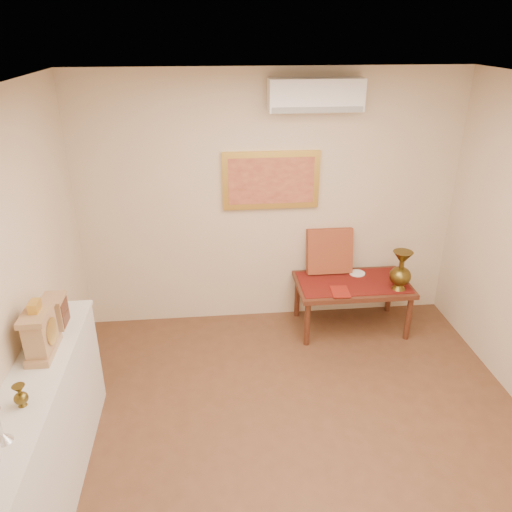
{
  "coord_description": "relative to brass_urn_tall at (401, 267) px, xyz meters",
  "views": [
    {
      "loc": [
        -0.65,
        -2.7,
        3.04
      ],
      "look_at": [
        -0.26,
        1.15,
        1.25
      ],
      "focal_mm": 35.0,
      "sensor_mm": 36.0,
      "label": 1
    }
  ],
  "objects": [
    {
      "name": "floor",
      "position": [
        -1.28,
        -1.69,
        -0.81
      ],
      "size": [
        4.5,
        4.5,
        0.0
      ],
      "primitive_type": "plane",
      "color": "brown",
      "rests_on": "ground"
    },
    {
      "name": "ceiling",
      "position": [
        -1.28,
        -1.69,
        1.89
      ],
      "size": [
        4.5,
        4.5,
        0.0
      ],
      "primitive_type": "plane",
      "rotation": [
        3.14,
        0.0,
        0.0
      ],
      "color": "white",
      "rests_on": "ground"
    },
    {
      "name": "wall_back",
      "position": [
        -1.28,
        0.56,
        0.54
      ],
      "size": [
        4.0,
        0.02,
        2.7
      ],
      "primitive_type": "cube",
      "color": "beige",
      "rests_on": "ground"
    },
    {
      "name": "brass_urn_small",
      "position": [
        -3.09,
        -1.93,
        0.26
      ],
      "size": [
        0.09,
        0.09,
        0.19
      ],
      "primitive_type": null,
      "color": "brown",
      "rests_on": "display_ledge"
    },
    {
      "name": "table_cloth",
      "position": [
        -0.43,
        0.19,
        -0.26
      ],
      "size": [
        1.14,
        0.59,
        0.01
      ],
      "primitive_type": "cube",
      "color": "maroon",
      "rests_on": "low_table"
    },
    {
      "name": "brass_urn_tall",
      "position": [
        0.0,
        0.0,
        0.0
      ],
      "size": [
        0.23,
        0.23,
        0.51
      ],
      "primitive_type": null,
      "color": "brown",
      "rests_on": "table_cloth"
    },
    {
      "name": "plate",
      "position": [
        -0.33,
        0.38,
        -0.25
      ],
      "size": [
        0.17,
        0.17,
        0.01
      ],
      "primitive_type": "cylinder",
      "color": "white",
      "rests_on": "table_cloth"
    },
    {
      "name": "menu",
      "position": [
        -0.62,
        -0.02,
        -0.25
      ],
      "size": [
        0.19,
        0.26,
        0.01
      ],
      "primitive_type": "cube",
      "rotation": [
        0.0,
        0.0,
        -0.06
      ],
      "color": "maroon",
      "rests_on": "table_cloth"
    },
    {
      "name": "cushion",
      "position": [
        -0.63,
        0.46,
        -0.01
      ],
      "size": [
        0.5,
        0.2,
        0.51
      ],
      "primitive_type": "cube",
      "rotation": [
        -0.21,
        0.0,
        0.0
      ],
      "color": "maroon",
      "rests_on": "table_cloth"
    },
    {
      "name": "display_ledge",
      "position": [
        -3.11,
        -1.69,
        -0.32
      ],
      "size": [
        0.37,
        2.02,
        0.98
      ],
      "color": "silver",
      "rests_on": "floor"
    },
    {
      "name": "mantel_clock",
      "position": [
        -3.1,
        -1.4,
        0.34
      ],
      "size": [
        0.17,
        0.36,
        0.41
      ],
      "color": "tan",
      "rests_on": "display_ledge"
    },
    {
      "name": "wooden_chest",
      "position": [
        -3.11,
        -1.05,
        0.29
      ],
      "size": [
        0.16,
        0.21,
        0.24
      ],
      "color": "tan",
      "rests_on": "display_ledge"
    },
    {
      "name": "low_table",
      "position": [
        -0.43,
        0.19,
        -0.33
      ],
      "size": [
        1.2,
        0.7,
        0.55
      ],
      "color": "#512718",
      "rests_on": "floor"
    },
    {
      "name": "painting",
      "position": [
        -1.28,
        0.53,
        0.79
      ],
      "size": [
        1.0,
        0.06,
        0.6
      ],
      "color": "gold",
      "rests_on": "wall_back"
    },
    {
      "name": "ac_unit",
      "position": [
        -0.88,
        0.43,
        1.64
      ],
      "size": [
        0.9,
        0.25,
        0.3
      ],
      "color": "white",
      "rests_on": "wall_back"
    }
  ]
}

